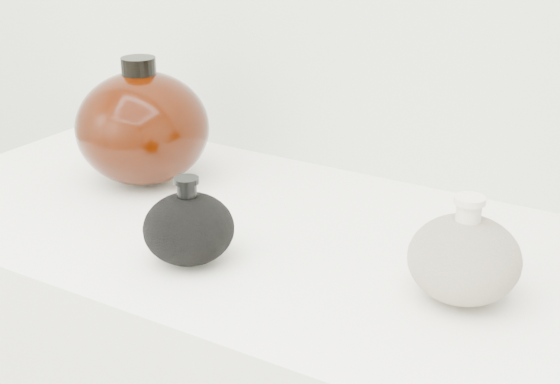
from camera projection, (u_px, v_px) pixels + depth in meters
The scene contains 3 objects.
black_gourd_vase at pixel (189, 228), 0.92m from camera, with size 0.13×0.13×0.11m.
cream_gourd_vase at pixel (464, 258), 0.83m from camera, with size 0.15×0.15×0.12m.
left_round_pot at pixel (143, 127), 1.14m from camera, with size 0.20×0.20×0.19m.
Camera 1 is at (0.43, 0.17, 1.33)m, focal length 50.00 mm.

